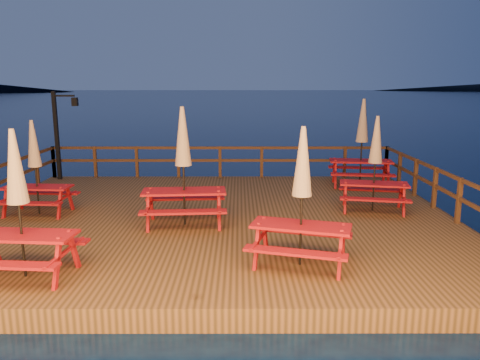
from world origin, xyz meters
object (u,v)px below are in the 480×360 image
at_px(lamp_post, 61,127).
at_px(picnic_table_2, 302,195).
at_px(picnic_table_1, 375,162).
at_px(picnic_table_0, 183,165).

relative_size(lamp_post, picnic_table_2, 1.18).
relative_size(picnic_table_1, picnic_table_2, 0.97).
xyz_separation_m(lamp_post, picnic_table_1, (9.55, -4.11, -0.52)).
distance_m(lamp_post, picnic_table_0, 7.18).
height_order(lamp_post, picnic_table_1, lamp_post).
relative_size(picnic_table_0, picnic_table_2, 1.09).
bearing_deg(lamp_post, picnic_table_1, -23.30).
xyz_separation_m(lamp_post, picnic_table_0, (4.78, -5.34, -0.37)).
bearing_deg(picnic_table_0, lamp_post, 127.85).
height_order(lamp_post, picnic_table_2, lamp_post).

